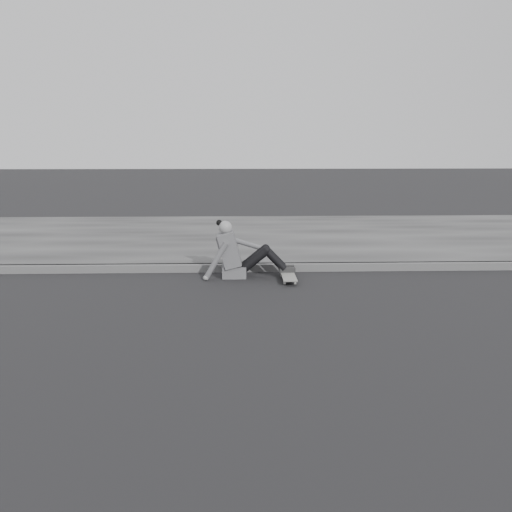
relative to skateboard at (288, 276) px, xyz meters
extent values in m
plane|color=black|center=(0.60, -1.94, -0.07)|extent=(80.00, 80.00, 0.00)
cube|color=#555555|center=(0.60, 0.64, -0.01)|extent=(24.00, 0.16, 0.12)
cube|color=#3B3B3B|center=(0.60, 3.66, -0.01)|extent=(24.00, 6.00, 0.12)
cylinder|color=#9F9F9A|center=(-0.07, -0.26, -0.04)|extent=(0.03, 0.05, 0.05)
cylinder|color=#9F9F9A|center=(0.07, -0.26, -0.04)|extent=(0.03, 0.05, 0.05)
cylinder|color=#9F9F9A|center=(-0.07, 0.26, -0.04)|extent=(0.03, 0.05, 0.05)
cylinder|color=#9F9F9A|center=(0.07, 0.26, -0.04)|extent=(0.03, 0.05, 0.05)
cube|color=#323234|center=(0.00, -0.26, -0.02)|extent=(0.16, 0.04, 0.03)
cube|color=#323234|center=(0.00, 0.26, -0.02)|extent=(0.16, 0.04, 0.03)
cube|color=slate|center=(0.00, 0.00, 0.01)|extent=(0.20, 0.78, 0.02)
cube|color=#565659|center=(-0.80, 0.25, 0.02)|extent=(0.36, 0.34, 0.18)
cube|color=#565659|center=(-0.87, 0.25, 0.36)|extent=(0.37, 0.40, 0.57)
cube|color=#565659|center=(-1.00, 0.25, 0.48)|extent=(0.14, 0.30, 0.20)
cylinder|color=gray|center=(-0.92, 0.25, 0.60)|extent=(0.09, 0.09, 0.08)
sphere|color=gray|center=(-0.93, 0.25, 0.69)|extent=(0.20, 0.20, 0.20)
sphere|color=black|center=(-1.02, 0.27, 0.76)|extent=(0.09, 0.09, 0.09)
cylinder|color=black|center=(-0.49, 0.16, 0.21)|extent=(0.43, 0.13, 0.39)
cylinder|color=black|center=(-0.49, 0.34, 0.21)|extent=(0.43, 0.13, 0.39)
cylinder|color=black|center=(-0.19, 0.16, 0.21)|extent=(0.35, 0.11, 0.36)
cylinder|color=black|center=(-0.19, 0.34, 0.21)|extent=(0.35, 0.11, 0.36)
sphere|color=black|center=(-0.32, 0.16, 0.35)|extent=(0.13, 0.13, 0.13)
sphere|color=black|center=(-0.32, 0.34, 0.35)|extent=(0.13, 0.13, 0.13)
cube|color=#292929|center=(0.00, 0.16, 0.05)|extent=(0.24, 0.08, 0.07)
cube|color=#292929|center=(0.00, 0.34, 0.05)|extent=(0.24, 0.08, 0.07)
cylinder|color=#565659|center=(-1.07, 0.04, 0.22)|extent=(0.38, 0.08, 0.58)
sphere|color=gray|center=(-1.22, 0.03, -0.03)|extent=(0.08, 0.08, 0.08)
cylinder|color=#565659|center=(-0.63, 0.41, 0.42)|extent=(0.48, 0.08, 0.21)
camera|label=1|loc=(-0.76, -8.19, 1.92)|focal=40.00mm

